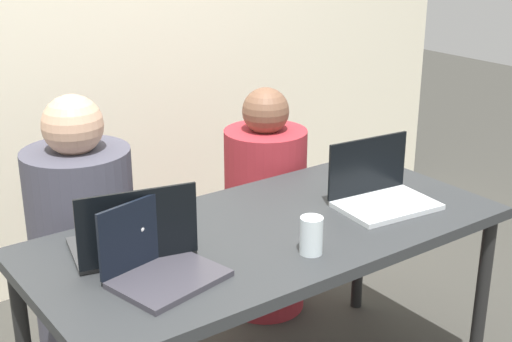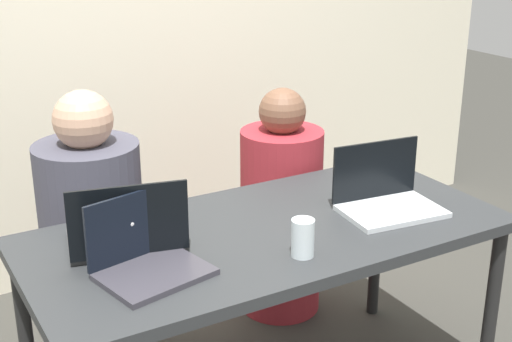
{
  "view_description": "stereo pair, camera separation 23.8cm",
  "coord_description": "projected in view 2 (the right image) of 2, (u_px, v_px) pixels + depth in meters",
  "views": [
    {
      "loc": [
        -1.31,
        -1.73,
        1.72
      ],
      "look_at": [
        0.0,
        0.08,
        0.9
      ],
      "focal_mm": 50.0,
      "sensor_mm": 36.0,
      "label": 1
    },
    {
      "loc": [
        -1.12,
        -1.86,
        1.72
      ],
      "look_at": [
        0.0,
        0.08,
        0.9
      ],
      "focal_mm": 50.0,
      "sensor_mm": 36.0,
      "label": 2
    }
  ],
  "objects": [
    {
      "name": "desk",
      "position": [
        267.0,
        246.0,
        2.4
      ],
      "size": [
        1.61,
        0.76,
        0.72
      ],
      "color": "#2B2E2F",
      "rests_on": "ground"
    },
    {
      "name": "person_on_right",
      "position": [
        281.0,
        215.0,
        3.15
      ],
      "size": [
        0.39,
        0.39,
        1.03
      ],
      "rotation": [
        0.0,
        0.0,
        3.06
      ],
      "color": "maroon",
      "rests_on": "ground"
    },
    {
      "name": "laptop_front_right",
      "position": [
        386.0,
        196.0,
        2.51
      ],
      "size": [
        0.37,
        0.29,
        0.23
      ],
      "rotation": [
        0.0,
        0.0,
        -0.11
      ],
      "color": "silver",
      "rests_on": "desk"
    },
    {
      "name": "water_glass_center",
      "position": [
        303.0,
        240.0,
        2.17
      ],
      "size": [
        0.07,
        0.07,
        0.12
      ],
      "color": "silver",
      "rests_on": "desk"
    },
    {
      "name": "person_on_left",
      "position": [
        94.0,
        249.0,
        2.74
      ],
      "size": [
        0.43,
        0.43,
        1.12
      ],
      "rotation": [
        0.0,
        0.0,
        3.26
      ],
      "color": "#42414E",
      "rests_on": "ground"
    },
    {
      "name": "back_wall",
      "position": [
        116.0,
        18.0,
        3.32
      ],
      "size": [
        4.5,
        0.1,
        2.5
      ],
      "primitive_type": "cube",
      "color": "beige",
      "rests_on": "ground"
    },
    {
      "name": "laptop_front_left",
      "position": [
        146.0,
        257.0,
        2.07
      ],
      "size": [
        0.34,
        0.29,
        0.22
      ],
      "rotation": [
        0.0,
        0.0,
        0.21
      ],
      "color": "#38363E",
      "rests_on": "desk"
    },
    {
      "name": "laptop_back_left",
      "position": [
        127.0,
        233.0,
        2.22
      ],
      "size": [
        0.41,
        0.33,
        0.24
      ],
      "rotation": [
        0.0,
        0.0,
        2.91
      ],
      "color": "#373839",
      "rests_on": "desk"
    }
  ]
}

